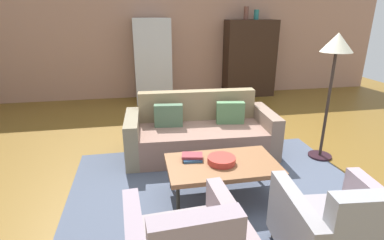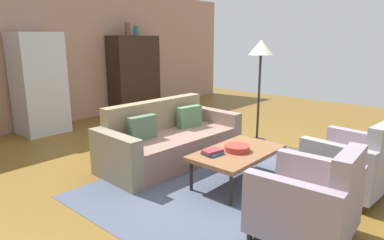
{
  "view_description": "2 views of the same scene",
  "coord_description": "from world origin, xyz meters",
  "px_view_note": "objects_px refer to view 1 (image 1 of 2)",
  "views": [
    {
      "loc": [
        -1.24,
        -3.51,
        1.95
      ],
      "look_at": [
        -0.61,
        -0.13,
        0.72
      ],
      "focal_mm": 28.15,
      "sensor_mm": 36.0,
      "label": 1
    },
    {
      "loc": [
        -3.67,
        -2.84,
        1.75
      ],
      "look_at": [
        -0.67,
        -0.23,
        0.78
      ],
      "focal_mm": 31.53,
      "sensor_mm": 36.0,
      "label": 2
    }
  ],
  "objects_px": {
    "book_stack": "(192,157)",
    "coffee_table": "(222,166)",
    "armchair_right": "(339,235)",
    "floor_lamp": "(336,55)",
    "fruit_bowl": "(222,160)",
    "vase_round": "(256,15)",
    "refrigerator": "(153,61)",
    "couch": "(200,133)",
    "vase_tall": "(246,13)",
    "cabinet": "(249,59)"
  },
  "relations": [
    {
      "from": "couch",
      "to": "coffee_table",
      "type": "xyz_separation_m",
      "value": [
        -0.0,
        -1.19,
        0.09
      ]
    },
    {
      "from": "refrigerator",
      "to": "cabinet",
      "type": "bearing_deg",
      "value": 2.56
    },
    {
      "from": "floor_lamp",
      "to": "vase_tall",
      "type": "bearing_deg",
      "value": 89.14
    },
    {
      "from": "book_stack",
      "to": "vase_tall",
      "type": "relative_size",
      "value": 0.88
    },
    {
      "from": "fruit_bowl",
      "to": "refrigerator",
      "type": "height_order",
      "value": "refrigerator"
    },
    {
      "from": "vase_tall",
      "to": "vase_round",
      "type": "relative_size",
      "value": 1.3
    },
    {
      "from": "fruit_bowl",
      "to": "cabinet",
      "type": "height_order",
      "value": "cabinet"
    },
    {
      "from": "coffee_table",
      "to": "vase_round",
      "type": "distance_m",
      "value": 4.86
    },
    {
      "from": "armchair_right",
      "to": "floor_lamp",
      "type": "bearing_deg",
      "value": 65.67
    },
    {
      "from": "fruit_bowl",
      "to": "coffee_table",
      "type": "bearing_deg",
      "value": 0.0
    },
    {
      "from": "coffee_table",
      "to": "floor_lamp",
      "type": "relative_size",
      "value": 0.7
    },
    {
      "from": "fruit_bowl",
      "to": "vase_round",
      "type": "bearing_deg",
      "value": 64.64
    },
    {
      "from": "couch",
      "to": "vase_round",
      "type": "relative_size",
      "value": 9.74
    },
    {
      "from": "armchair_right",
      "to": "book_stack",
      "type": "distance_m",
      "value": 1.59
    },
    {
      "from": "book_stack",
      "to": "floor_lamp",
      "type": "relative_size",
      "value": 0.15
    },
    {
      "from": "vase_tall",
      "to": "couch",
      "type": "bearing_deg",
      "value": -119.84
    },
    {
      "from": "couch",
      "to": "coffee_table",
      "type": "distance_m",
      "value": 1.19
    },
    {
      "from": "armchair_right",
      "to": "book_stack",
      "type": "relative_size",
      "value": 3.49
    },
    {
      "from": "cabinet",
      "to": "coffee_table",
      "type": "bearing_deg",
      "value": -114.08
    },
    {
      "from": "coffee_table",
      "to": "cabinet",
      "type": "xyz_separation_m",
      "value": [
        1.87,
        4.18,
        0.52
      ]
    },
    {
      "from": "floor_lamp",
      "to": "cabinet",
      "type": "bearing_deg",
      "value": 86.68
    },
    {
      "from": "refrigerator",
      "to": "floor_lamp",
      "type": "distance_m",
      "value": 4.03
    },
    {
      "from": "armchair_right",
      "to": "fruit_bowl",
      "type": "bearing_deg",
      "value": 123.03
    },
    {
      "from": "vase_round",
      "to": "refrigerator",
      "type": "xyz_separation_m",
      "value": [
        -2.44,
        -0.1,
        -0.98
      ]
    },
    {
      "from": "vase_round",
      "to": "floor_lamp",
      "type": "height_order",
      "value": "vase_round"
    },
    {
      "from": "fruit_bowl",
      "to": "vase_tall",
      "type": "bearing_deg",
      "value": 67.51
    },
    {
      "from": "couch",
      "to": "cabinet",
      "type": "relative_size",
      "value": 1.19
    },
    {
      "from": "vase_round",
      "to": "couch",
      "type": "bearing_deg",
      "value": -123.32
    },
    {
      "from": "coffee_table",
      "to": "cabinet",
      "type": "height_order",
      "value": "cabinet"
    },
    {
      "from": "couch",
      "to": "vase_tall",
      "type": "xyz_separation_m",
      "value": [
        1.71,
        2.98,
        1.65
      ]
    },
    {
      "from": "fruit_bowl",
      "to": "cabinet",
      "type": "xyz_separation_m",
      "value": [
        1.88,
        4.18,
        0.45
      ]
    },
    {
      "from": "vase_round",
      "to": "refrigerator",
      "type": "relative_size",
      "value": 0.12
    },
    {
      "from": "armchair_right",
      "to": "cabinet",
      "type": "xyz_separation_m",
      "value": [
        1.27,
        5.34,
        0.56
      ]
    },
    {
      "from": "refrigerator",
      "to": "coffee_table",
      "type": "bearing_deg",
      "value": -83.35
    },
    {
      "from": "vase_tall",
      "to": "refrigerator",
      "type": "distance_m",
      "value": 2.42
    },
    {
      "from": "armchair_right",
      "to": "vase_tall",
      "type": "xyz_separation_m",
      "value": [
        1.12,
        5.34,
        1.6
      ]
    },
    {
      "from": "cabinet",
      "to": "refrigerator",
      "type": "relative_size",
      "value": 0.97
    },
    {
      "from": "couch",
      "to": "refrigerator",
      "type": "distance_m",
      "value": 2.99
    },
    {
      "from": "fruit_bowl",
      "to": "refrigerator",
      "type": "distance_m",
      "value": 4.12
    },
    {
      "from": "refrigerator",
      "to": "floor_lamp",
      "type": "height_order",
      "value": "refrigerator"
    },
    {
      "from": "armchair_right",
      "to": "fruit_bowl",
      "type": "distance_m",
      "value": 1.32
    },
    {
      "from": "armchair_right",
      "to": "refrigerator",
      "type": "bearing_deg",
      "value": 107.15
    },
    {
      "from": "coffee_table",
      "to": "cabinet",
      "type": "relative_size",
      "value": 0.67
    },
    {
      "from": "couch",
      "to": "book_stack",
      "type": "xyz_separation_m",
      "value": [
        -0.31,
        -1.04,
        0.16
      ]
    },
    {
      "from": "couch",
      "to": "vase_tall",
      "type": "relative_size",
      "value": 7.48
    },
    {
      "from": "fruit_bowl",
      "to": "book_stack",
      "type": "distance_m",
      "value": 0.33
    },
    {
      "from": "fruit_bowl",
      "to": "cabinet",
      "type": "bearing_deg",
      "value": 65.8
    },
    {
      "from": "book_stack",
      "to": "coffee_table",
      "type": "bearing_deg",
      "value": -25.53
    },
    {
      "from": "fruit_bowl",
      "to": "refrigerator",
      "type": "bearing_deg",
      "value": 96.5
    },
    {
      "from": "armchair_right",
      "to": "vase_round",
      "type": "bearing_deg",
      "value": 81.21
    }
  ]
}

